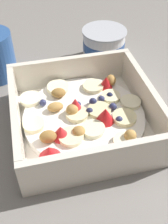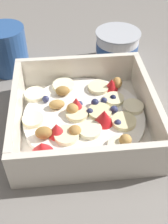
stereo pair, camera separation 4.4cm
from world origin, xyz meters
name	(u,v)px [view 1 (the left image)]	position (x,y,z in m)	size (l,w,h in m)	color
ground_plane	(77,126)	(0.00, 0.00, 0.00)	(2.40, 2.40, 0.00)	gray
fruit_bowl	(84,116)	(0.01, 0.00, 0.02)	(0.22, 0.22, 0.07)	white
yogurt_cup	(104,45)	(0.10, 0.18, 0.03)	(0.09, 0.09, 0.07)	white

